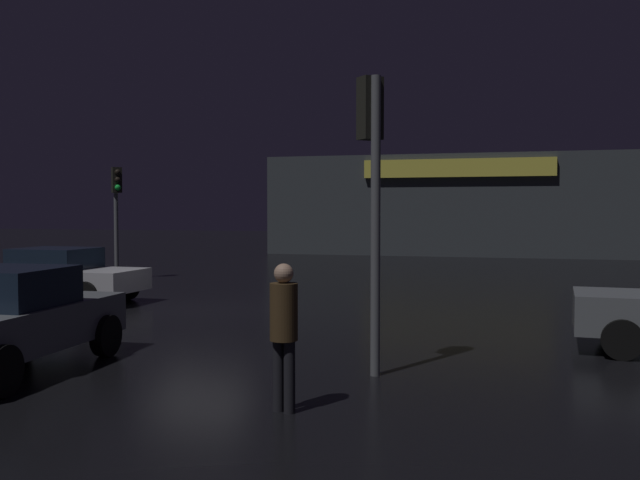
# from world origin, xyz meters

# --- Properties ---
(ground_plane) EXTENTS (120.00, 120.00, 0.00)m
(ground_plane) POSITION_xyz_m (0.00, 0.00, 0.00)
(ground_plane) COLOR black
(store_building) EXTENTS (20.81, 7.27, 5.37)m
(store_building) POSITION_xyz_m (4.55, 24.74, 2.69)
(store_building) COLOR #33383D
(store_building) RESTS_ON ground
(traffic_signal_main) EXTENTS (0.42, 0.42, 4.41)m
(traffic_signal_main) POSITION_xyz_m (5.38, -5.42, 3.13)
(traffic_signal_main) COLOR #595B60
(traffic_signal_main) RESTS_ON ground
(traffic_signal_cross_left) EXTENTS (0.42, 0.42, 3.93)m
(traffic_signal_cross_left) POSITION_xyz_m (-6.01, 6.15, 2.78)
(traffic_signal_cross_left) COLOR #595B60
(traffic_signal_cross_left) RESTS_ON ground
(car_near) EXTENTS (2.10, 4.10, 1.58)m
(car_near) POSITION_xyz_m (0.04, -6.71, 0.79)
(car_near) COLOR slate
(car_near) RESTS_ON ground
(car_far) EXTENTS (4.62, 2.13, 1.44)m
(car_far) POSITION_xyz_m (-4.27, 0.39, 0.74)
(car_far) COLOR #B7B7BF
(car_far) RESTS_ON ground
(pedestrian) EXTENTS (0.42, 0.42, 1.81)m
(pedestrian) POSITION_xyz_m (4.75, -7.64, 1.06)
(pedestrian) COLOR black
(pedestrian) RESTS_ON ground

